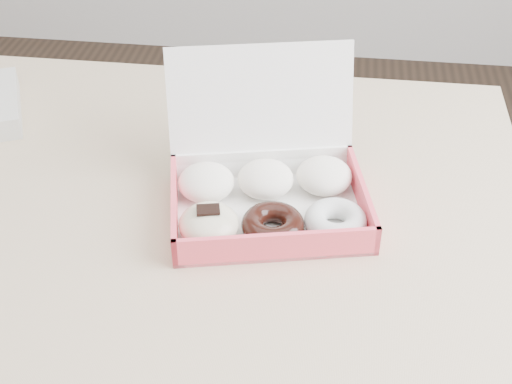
# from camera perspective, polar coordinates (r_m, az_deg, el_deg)

# --- Properties ---
(table) EXTENTS (1.20, 0.80, 0.75)m
(table) POSITION_cam_1_polar(r_m,az_deg,el_deg) (1.12, -10.11, -3.13)
(table) COLOR tan
(table) RESTS_ON ground
(donut_box) EXTENTS (0.32, 0.30, 0.20)m
(donut_box) POSITION_cam_1_polar(r_m,az_deg,el_deg) (1.01, 0.79, 0.16)
(donut_box) COLOR white
(donut_box) RESTS_ON table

